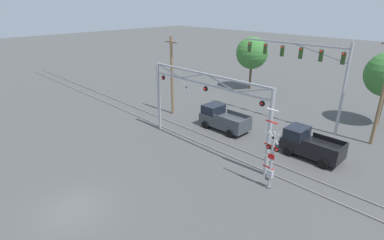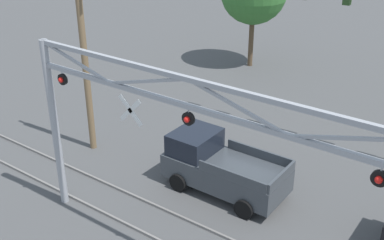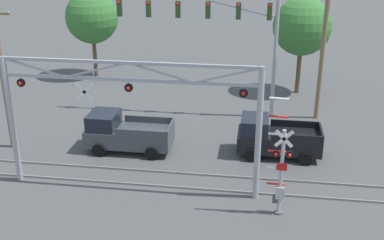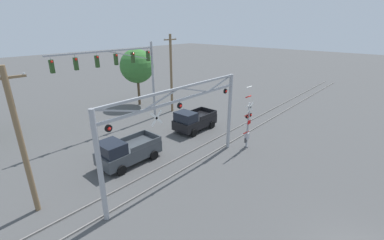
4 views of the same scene
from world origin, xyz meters
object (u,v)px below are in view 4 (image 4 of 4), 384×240
Objects in this scene: crossing_signal_mast at (248,126)px; traffic_signal_span at (127,68)px; crossing_gantry at (180,119)px; utility_pole_right at (171,73)px; pickup_truck_lead at (126,151)px; pickup_truck_following at (193,121)px; background_tree_far_left_verge at (137,66)px; utility_pole_left at (21,143)px.

traffic_signal_span is at bearing 105.93° from crossing_signal_mast.
traffic_signal_span reaches higher than crossing_gantry.
pickup_truck_lead is at bearing -149.67° from utility_pole_right.
crossing_signal_mast is at bearing -89.03° from pickup_truck_following.
background_tree_far_left_verge is (1.86, 11.04, 3.98)m from pickup_truck_following.
crossing_gantry is at bearing -69.60° from pickup_truck_lead.
background_tree_far_left_verge is (10.08, 11.58, 3.98)m from pickup_truck_lead.
utility_pole_right is at bearing 64.52° from pickup_truck_following.
utility_pole_right is at bearing -79.46° from background_tree_far_left_verge.
pickup_truck_following is 0.50× the size of utility_pole_right.
pickup_truck_following is at bearing 3.80° from pickup_truck_lead.
crossing_gantry is 8.73m from utility_pole_left.
crossing_signal_mast is 15.65m from utility_pole_left.
traffic_signal_span reaches higher than background_tree_far_left_verge.
traffic_signal_span is at bearing -133.60° from background_tree_far_left_verge.
utility_pole_left reaches higher than pickup_truck_following.
utility_pole_right is 5.23m from background_tree_far_left_verge.
utility_pole_left is (-6.43, -0.57, 3.21)m from pickup_truck_lead.
utility_pole_right reaches higher than pickup_truck_following.
utility_pole_left is (-14.64, -1.12, 3.21)m from pickup_truck_following.
crossing_signal_mast reaches higher than pickup_truck_following.
crossing_gantry is 2.21× the size of crossing_signal_mast.
pickup_truck_following is at bearing 90.97° from crossing_signal_mast.
crossing_signal_mast is 5.97m from pickup_truck_following.
crossing_signal_mast is 0.66× the size of utility_pole_left.
traffic_signal_span is 9.41m from pickup_truck_lead.
traffic_signal_span is 13.43m from utility_pole_left.
utility_pole_left reaches higher than background_tree_far_left_verge.
utility_pole_left is (-11.43, -6.83, -1.73)m from traffic_signal_span.
crossing_gantry is at bearing -131.87° from utility_pole_right.
utility_pole_left is at bearing -158.08° from utility_pole_right.
crossing_signal_mast is at bearing -17.94° from utility_pole_left.
traffic_signal_span is at bearing 51.34° from pickup_truck_lead.
pickup_truck_lead is at bearing 147.27° from crossing_signal_mast.
background_tree_far_left_verge is (1.76, 16.93, 2.98)m from crossing_signal_mast.
traffic_signal_span is 2.36× the size of pickup_truck_following.
background_tree_far_left_verge is at bearing 61.49° from crossing_gantry.
crossing_signal_mast is at bearing -102.96° from utility_pole_right.
crossing_signal_mast is 12.69m from traffic_signal_span.
pickup_truck_lead is at bearing -128.66° from traffic_signal_span.
background_tree_far_left_verge reaches higher than pickup_truck_lead.
utility_pole_right is at bearing 30.33° from pickup_truck_lead.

